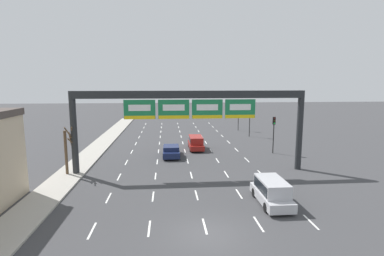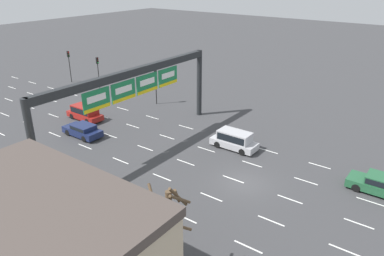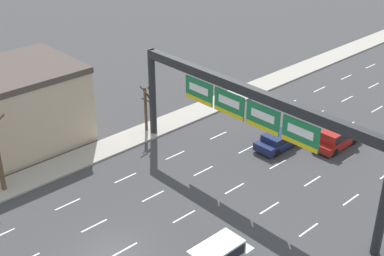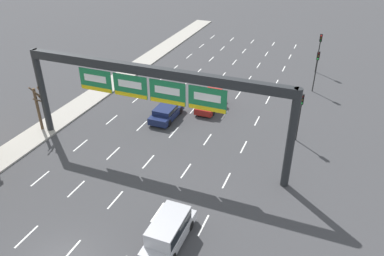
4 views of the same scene
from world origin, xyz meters
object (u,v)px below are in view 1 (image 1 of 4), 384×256
object	(u,v)px
car_navy	(171,151)
tree_bare_second	(67,149)
suv_silver	(272,190)
traffic_light_far_end	(250,116)
sign_gantry	(190,109)
traffic_light_mid_block	(274,127)
suv_red	(196,142)
traffic_light_near_gantry	(239,111)

from	to	relation	value
car_navy	tree_bare_second	world-z (taller)	tree_bare_second
suv_silver	car_navy	xyz separation A→B (m)	(-6.87, 14.23, -0.27)
suv_silver	traffic_light_far_end	xyz separation A→B (m)	(5.66, 26.18, 2.30)
sign_gantry	suv_silver	bearing A→B (deg)	-57.83
traffic_light_mid_block	suv_red	bearing A→B (deg)	161.70
suv_red	traffic_light_near_gantry	size ratio (longest dim) A/B	0.95
suv_silver	suv_red	world-z (taller)	suv_silver
sign_gantry	traffic_light_far_end	world-z (taller)	sign_gantry
suv_silver	traffic_light_near_gantry	world-z (taller)	traffic_light_near_gantry
car_navy	suv_red	xyz separation A→B (m)	(3.21, 3.65, 0.22)
suv_silver	traffic_light_mid_block	xyz separation A→B (m)	(5.45, 14.86, 2.19)
suv_silver	suv_red	distance (m)	18.25
suv_red	tree_bare_second	size ratio (longest dim) A/B	1.02
sign_gantry	traffic_light_near_gantry	xyz separation A→B (m)	(10.47, 24.25, -2.64)
suv_red	traffic_light_near_gantry	bearing A→B (deg)	58.18
suv_red	traffic_light_mid_block	bearing A→B (deg)	-18.30
suv_silver	traffic_light_mid_block	world-z (taller)	traffic_light_mid_block
car_navy	tree_bare_second	distance (m)	11.59
suv_red	traffic_light_mid_block	xyz separation A→B (m)	(9.11, -3.01, 2.24)
car_navy	traffic_light_far_end	world-z (taller)	traffic_light_far_end
traffic_light_near_gantry	suv_red	bearing A→B (deg)	-121.82
car_navy	traffic_light_far_end	bearing A→B (deg)	43.63
car_navy	traffic_light_near_gantry	bearing A→B (deg)	56.07
suv_red	traffic_light_mid_block	world-z (taller)	traffic_light_mid_block
traffic_light_far_end	suv_silver	bearing A→B (deg)	-102.20
car_navy	traffic_light_near_gantry	size ratio (longest dim) A/B	0.92
car_navy	traffic_light_mid_block	world-z (taller)	traffic_light_mid_block
sign_gantry	traffic_light_far_end	distance (m)	21.19
traffic_light_mid_block	traffic_light_far_end	distance (m)	11.31
traffic_light_mid_block	tree_bare_second	distance (m)	22.98
traffic_light_near_gantry	suv_silver	bearing A→B (deg)	-99.38
car_navy	traffic_light_far_end	size ratio (longest dim) A/B	0.96
traffic_light_mid_block	car_navy	bearing A→B (deg)	-177.04
suv_silver	traffic_light_near_gantry	xyz separation A→B (m)	(5.35, 32.40, 2.44)
traffic_light_far_end	sign_gantry	bearing A→B (deg)	-120.88
traffic_light_mid_block	tree_bare_second	size ratio (longest dim) A/B	0.99
sign_gantry	traffic_light_near_gantry	distance (m)	26.55
car_navy	tree_bare_second	xyz separation A→B (m)	(-9.58, -6.26, 1.81)
suv_silver	traffic_light_mid_block	distance (m)	15.98
sign_gantry	suv_red	size ratio (longest dim) A/B	4.81
sign_gantry	car_navy	distance (m)	8.29
suv_red	traffic_light_far_end	distance (m)	12.70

